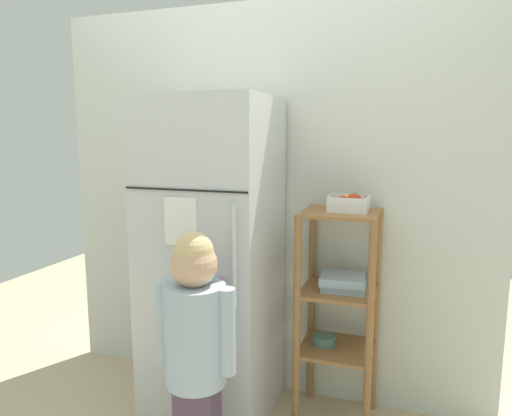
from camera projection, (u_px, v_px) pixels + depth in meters
name	position (u px, v px, depth m)	size (l,w,h in m)	color
ground_plane	(245.00, 415.00, 2.42)	(6.00, 6.00, 0.00)	tan
kitchen_wall_back	(266.00, 204.00, 2.56)	(2.43, 0.03, 2.12)	silver
refrigerator	(212.00, 259.00, 2.37)	(0.61, 0.59, 1.62)	silver
child_standing	(196.00, 334.00, 1.88)	(0.34, 0.25, 1.06)	#543F56
pantry_shelf_unit	(339.00, 299.00, 2.29)	(0.37, 0.35, 1.08)	olive
fruit_bin	(350.00, 203.00, 2.21)	(0.18, 0.17, 0.08)	white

